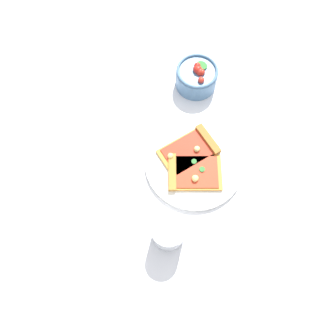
% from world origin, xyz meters
% --- Properties ---
extents(ground_plane, '(2.40, 2.40, 0.00)m').
position_xyz_m(ground_plane, '(0.00, 0.00, 0.00)').
color(ground_plane, silver).
rests_on(ground_plane, ground).
extents(plate, '(0.27, 0.27, 0.01)m').
position_xyz_m(plate, '(-0.01, -0.01, 0.01)').
color(plate, silver).
rests_on(plate, ground_plane).
extents(pizza_slice_near, '(0.11, 0.15, 0.02)m').
position_xyz_m(pizza_slice_near, '(-0.04, -0.00, 0.02)').
color(pizza_slice_near, gold).
rests_on(pizza_slice_near, plate).
extents(pizza_slice_far, '(0.16, 0.18, 0.02)m').
position_xyz_m(pizza_slice_far, '(0.03, -0.00, 0.02)').
color(pizza_slice_far, gold).
rests_on(pizza_slice_far, plate).
extents(salad_bowl, '(0.12, 0.12, 0.08)m').
position_xyz_m(salad_bowl, '(0.25, -0.01, 0.04)').
color(salad_bowl, '#4C7299').
rests_on(salad_bowl, ground_plane).
extents(soda_glass, '(0.08, 0.08, 0.10)m').
position_xyz_m(soda_glass, '(-0.20, 0.05, 0.05)').
color(soda_glass, silver).
rests_on(soda_glass, ground_plane).
extents(paper_napkin, '(0.15, 0.15, 0.00)m').
position_xyz_m(paper_napkin, '(-0.18, 0.21, 0.00)').
color(paper_napkin, silver).
rests_on(paper_napkin, ground_plane).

